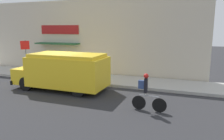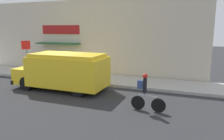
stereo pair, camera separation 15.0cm
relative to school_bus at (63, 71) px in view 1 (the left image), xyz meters
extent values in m
plane|color=#2B2B2D|center=(-0.94, 1.45, -1.11)|extent=(70.00, 70.00, 0.00)
cube|color=#ADAAA3|center=(-0.94, 2.83, -1.03)|extent=(28.00, 2.75, 0.17)
cube|color=beige|center=(-0.94, 4.39, 1.69)|extent=(17.89, 0.18, 5.60)
cube|color=maroon|center=(-2.97, 4.28, 2.29)|extent=(3.36, 0.05, 0.68)
cube|color=#235633|center=(-2.97, 3.84, 1.24)|extent=(3.53, 0.91, 0.10)
cube|color=yellow|center=(0.29, 0.00, -0.01)|extent=(4.42, 2.17, 1.65)
cube|color=yellow|center=(-2.44, 0.01, -0.38)|extent=(1.06, 1.98, 0.91)
cube|color=yellow|center=(0.29, 0.00, 0.91)|extent=(4.07, 2.00, 0.19)
cube|color=black|center=(-2.93, 0.02, -0.73)|extent=(0.13, 2.11, 0.24)
cube|color=red|center=(-0.92, 1.33, 0.07)|extent=(0.03, 0.44, 0.44)
cylinder|color=black|center=(-1.92, 0.93, -0.71)|extent=(0.80, 0.26, 0.80)
cylinder|color=black|center=(-1.93, -0.90, -0.71)|extent=(0.80, 0.26, 0.80)
cylinder|color=black|center=(1.46, 0.91, -0.71)|extent=(0.80, 0.26, 0.80)
cylinder|color=black|center=(1.45, -0.92, -0.71)|extent=(0.80, 0.26, 0.80)
cylinder|color=black|center=(5.71, -1.63, -0.80)|extent=(0.62, 0.07, 0.62)
cylinder|color=black|center=(4.81, -1.58, -0.80)|extent=(0.62, 0.07, 0.62)
cylinder|color=#999EA3|center=(5.26, -1.61, -0.44)|extent=(0.86, 0.08, 0.04)
cylinder|color=#999EA3|center=(5.10, -1.60, -0.38)|extent=(0.04, 0.04, 0.12)
cube|color=black|center=(5.10, -1.60, 0.00)|extent=(0.13, 0.21, 0.63)
sphere|color=red|center=(5.10, -1.60, 0.42)|extent=(0.21, 0.21, 0.21)
cube|color=navy|center=(4.91, -1.59, 0.03)|extent=(0.27, 0.15, 0.36)
cylinder|color=slate|center=(-4.31, 1.92, 0.31)|extent=(0.07, 0.07, 2.52)
cube|color=red|center=(-4.31, 1.87, 1.22)|extent=(0.45, 0.45, 0.60)
cylinder|color=#2D5138|center=(-4.00, 3.54, -0.58)|extent=(0.54, 0.54, 0.73)
cylinder|color=black|center=(-4.00, 3.54, -0.20)|extent=(0.55, 0.55, 0.04)
camera|label=1|loc=(6.86, -10.57, 2.42)|focal=35.00mm
camera|label=2|loc=(7.00, -10.51, 2.42)|focal=35.00mm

